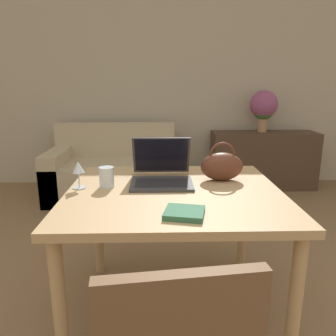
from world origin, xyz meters
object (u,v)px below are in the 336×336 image
Objects in this scene: laptop at (162,170)px; handbag at (222,166)px; wine_glass at (78,169)px; flower_vase at (264,107)px; couch at (114,172)px; drinking_glass at (107,177)px.

handbag is (0.35, 0.00, 0.02)m from laptop.
wine_glass is at bearing -170.92° from handbag.
flower_vase reaches higher than laptop.
laptop reaches higher than wine_glass.
couch is 5.91× the size of handbag.
laptop is at bearing -74.00° from couch.
handbag is 0.48× the size of flower_vase.
handbag is at bearing -112.65° from flower_vase.
wine_glass is (-0.14, -0.01, 0.05)m from drinking_glass.
handbag is at bearing 9.88° from drinking_glass.
drinking_glass is at bearing 5.50° from wine_glass.
wine_glass is at bearing -126.28° from flower_vase.
laptop is 0.35m from handbag.
handbag is (0.64, 0.11, 0.03)m from drinking_glass.
laptop is 2.52× the size of wine_glass.
flower_vase reaches higher than handbag.
laptop is 0.74× the size of flower_vase.
wine_glass is 0.80m from handbag.
wine_glass is 0.29× the size of flower_vase.
drinking_glass is at bearing -170.12° from handbag.
flower_vase is at bearing 67.35° from handbag.
laptop reaches higher than drinking_glass.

